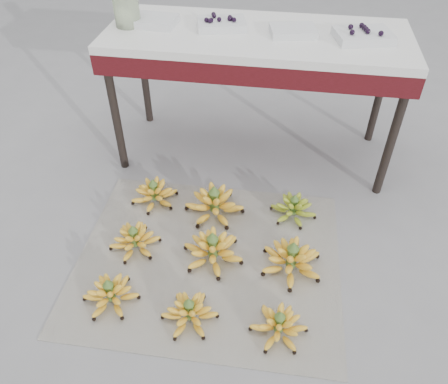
# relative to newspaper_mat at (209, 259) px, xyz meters

# --- Properties ---
(ground) EXTENTS (60.00, 60.00, 0.00)m
(ground) POSITION_rel_newspaper_mat_xyz_m (0.11, -0.07, -0.00)
(ground) COLOR gray
(ground) RESTS_ON ground
(newspaper_mat) EXTENTS (1.27, 1.07, 0.01)m
(newspaper_mat) POSITION_rel_newspaper_mat_xyz_m (0.00, 0.00, 0.00)
(newspaper_mat) COLOR silver
(newspaper_mat) RESTS_ON ground
(bunch_front_left) EXTENTS (0.27, 0.27, 0.15)m
(bunch_front_left) POSITION_rel_newspaper_mat_xyz_m (-0.38, -0.31, 0.05)
(bunch_front_left) COLOR yellow
(bunch_front_left) RESTS_ON newspaper_mat
(bunch_front_center) EXTENTS (0.26, 0.26, 0.14)m
(bunch_front_center) POSITION_rel_newspaper_mat_xyz_m (-0.02, -0.34, 0.05)
(bunch_front_center) COLOR yellow
(bunch_front_center) RESTS_ON newspaper_mat
(bunch_front_right) EXTENTS (0.26, 0.26, 0.14)m
(bunch_front_right) POSITION_rel_newspaper_mat_xyz_m (0.36, -0.34, 0.05)
(bunch_front_right) COLOR yellow
(bunch_front_right) RESTS_ON newspaper_mat
(bunch_mid_left) EXTENTS (0.26, 0.26, 0.15)m
(bunch_mid_left) POSITION_rel_newspaper_mat_xyz_m (-0.37, 0.02, 0.05)
(bunch_mid_left) COLOR yellow
(bunch_mid_left) RESTS_ON newspaper_mat
(bunch_mid_center) EXTENTS (0.38, 0.38, 0.18)m
(bunch_mid_center) POSITION_rel_newspaper_mat_xyz_m (0.02, 0.01, 0.06)
(bunch_mid_center) COLOR yellow
(bunch_mid_center) RESTS_ON newspaper_mat
(bunch_mid_right) EXTENTS (0.36, 0.36, 0.18)m
(bunch_mid_right) POSITION_rel_newspaper_mat_xyz_m (0.39, 0.00, 0.06)
(bunch_mid_right) COLOR yellow
(bunch_mid_right) RESTS_ON newspaper_mat
(bunch_back_left) EXTENTS (0.30, 0.30, 0.15)m
(bunch_back_left) POSITION_rel_newspaper_mat_xyz_m (-0.37, 0.36, 0.06)
(bunch_back_left) COLOR yellow
(bunch_back_left) RESTS_ON newspaper_mat
(bunch_back_center) EXTENTS (0.38, 0.38, 0.19)m
(bunch_back_center) POSITION_rel_newspaper_mat_xyz_m (-0.03, 0.32, 0.07)
(bunch_back_center) COLOR yellow
(bunch_back_center) RESTS_ON newspaper_mat
(bunch_back_right) EXTENTS (0.28, 0.28, 0.15)m
(bunch_back_right) POSITION_rel_newspaper_mat_xyz_m (0.39, 0.37, 0.05)
(bunch_back_right) COLOR olive
(bunch_back_right) RESTS_ON newspaper_mat
(vendor_table) EXTENTS (1.60, 0.64, 0.77)m
(vendor_table) POSITION_rel_newspaper_mat_xyz_m (0.11, 0.91, 0.68)
(vendor_table) COLOR black
(vendor_table) RESTS_ON ground
(tray_far_left) EXTENTS (0.27, 0.20, 0.04)m
(tray_far_left) POSITION_rel_newspaper_mat_xyz_m (-0.46, 0.93, 0.79)
(tray_far_left) COLOR silver
(tray_far_left) RESTS_ON vendor_table
(tray_left) EXTENTS (0.29, 0.24, 0.06)m
(tray_left) POSITION_rel_newspaper_mat_xyz_m (-0.09, 0.94, 0.79)
(tray_left) COLOR silver
(tray_left) RESTS_ON vendor_table
(tray_right) EXTENTS (0.26, 0.21, 0.04)m
(tray_right) POSITION_rel_newspaper_mat_xyz_m (0.29, 0.91, 0.79)
(tray_right) COLOR silver
(tray_right) RESTS_ON vendor_table
(tray_far_right) EXTENTS (0.32, 0.26, 0.07)m
(tray_far_right) POSITION_rel_newspaper_mat_xyz_m (0.64, 0.89, 0.79)
(tray_far_right) COLOR silver
(tray_far_right) RESTS_ON vendor_table
(glass_jar) EXTENTS (0.14, 0.14, 0.17)m
(glass_jar) POSITION_rel_newspaper_mat_xyz_m (-0.59, 0.89, 0.85)
(glass_jar) COLOR beige
(glass_jar) RESTS_ON vendor_table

